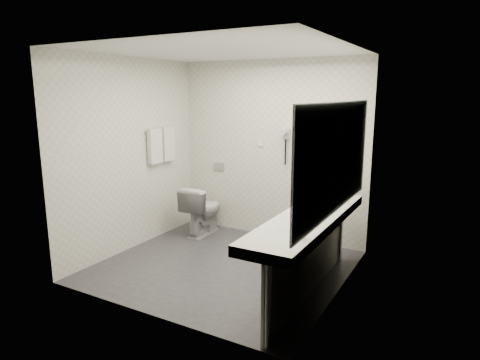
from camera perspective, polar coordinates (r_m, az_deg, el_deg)
The scene contains 31 objects.
floor at distance 5.14m, azimuth -2.32°, elevation -11.66°, with size 2.80×2.80×0.00m, color #2C2B31.
ceiling at distance 4.74m, azimuth -2.58°, elevation 17.27°, with size 2.80×2.80×0.00m, color silver.
wall_back at distance 5.92m, azimuth 4.17°, elevation 4.04°, with size 2.80×2.80×0.00m, color beige.
wall_front at distance 3.76m, azimuth -12.87°, elevation -0.74°, with size 2.80×2.80×0.00m, color beige.
wall_left at distance 5.64m, azimuth -14.68°, elevation 3.29°, with size 2.60×2.60×0.00m, color beige.
wall_right at distance 4.23m, azimuth 13.92°, elevation 0.60°, with size 2.60×2.60×0.00m, color beige.
vanity_counter at distance 4.24m, azimuth 9.29°, elevation -5.48°, with size 0.55×2.20×0.10m, color silver.
vanity_panel at distance 4.37m, azimuth 9.42°, elevation -10.85°, with size 0.03×2.15×0.75m, color gray.
vanity_post_near at distance 3.49m, azimuth 3.81°, elevation -16.86°, with size 0.06×0.06×0.75m, color silver.
vanity_post_far at distance 5.30m, azimuth 13.59°, elevation -6.94°, with size 0.06×0.06×0.75m, color silver.
mirror at distance 4.01m, azimuth 13.09°, elevation 2.93°, with size 0.02×2.20×1.05m, color #B2BCC6.
basin_near at distance 3.65m, azimuth 5.78°, elevation -7.67°, with size 0.40×0.31×0.05m, color silver.
basin_far at distance 4.82m, azimuth 11.96°, elevation -3.02°, with size 0.40×0.31×0.05m, color silver.
faucet_near at distance 3.55m, azimuth 8.71°, elevation -6.76°, with size 0.04×0.04×0.15m, color silver.
faucet_far at distance 4.75m, azimuth 14.25°, elevation -2.24°, with size 0.04×0.04×0.15m, color silver.
soap_bottle_a at distance 4.21m, azimuth 11.19°, elevation -4.12°, with size 0.05×0.05×0.12m, color silver.
soap_bottle_c at distance 4.07m, azimuth 11.07°, elevation -4.68°, with size 0.04×0.04×0.12m, color silver.
glass_left at distance 4.46m, azimuth 12.00°, elevation -3.29°, with size 0.06×0.06×0.11m, color silver.
glass_right at distance 4.43m, azimuth 12.58°, elevation -3.51°, with size 0.05×0.05×0.10m, color silver.
toilet at distance 6.16m, azimuth -5.15°, elevation -4.09°, with size 0.41×0.72×0.73m, color silver.
flush_plate at distance 6.35m, azimuth -2.89°, elevation 1.85°, with size 0.18×0.02×0.12m, color #B2B5BA.
pedal_bin at distance 5.66m, azimuth 2.68°, elevation -8.12°, with size 0.17×0.17×0.24m, color #B2B5BA.
bin_lid at distance 5.62m, azimuth 2.69°, elevation -6.89°, with size 0.17×0.17×0.01m, color #B2B5BA.
towel_rail at distance 5.98m, azimuth -10.83°, elevation 6.83°, with size 0.02×0.02×0.62m, color silver.
towel_near at distance 5.89m, azimuth -11.54°, elevation 4.57°, with size 0.07×0.24×0.48m, color silver.
towel_far at distance 6.10m, azimuth -9.83°, elevation 4.89°, with size 0.07×0.24×0.48m, color silver.
dryer_cradle at distance 5.76m, azimuth 6.35°, elevation 6.29°, with size 0.10×0.04×0.14m, color #9B9CA1.
dryer_barrel at distance 5.69m, azimuth 6.08°, elevation 6.53°, with size 0.08×0.08×0.14m, color #9B9CA1.
dryer_cord at distance 5.78m, azimuth 6.23°, elevation 3.81°, with size 0.02×0.02×0.35m, color black.
switch_plate_a at distance 5.96m, azimuth 2.83°, elevation 5.08°, with size 0.09×0.02×0.09m, color silver.
switch_plate_b at distance 5.69m, azimuth 9.18°, elevation 4.61°, with size 0.09×0.02×0.09m, color silver.
Camera 1 is at (2.48, -4.02, 2.05)m, focal length 31.20 mm.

